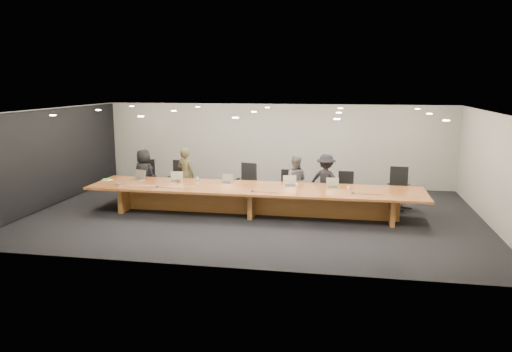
{
  "coord_description": "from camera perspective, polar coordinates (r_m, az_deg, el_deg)",
  "views": [
    {
      "loc": [
        2.43,
        -12.91,
        3.55
      ],
      "look_at": [
        0.0,
        0.3,
        1.0
      ],
      "focal_mm": 35.0,
      "sensor_mm": 36.0,
      "label": 1
    }
  ],
  "objects": [
    {
      "name": "back_wall",
      "position": [
        17.22,
        2.23,
        3.57
      ],
      "size": [
        12.0,
        0.02,
        2.8
      ],
      "primitive_type": "cube",
      "color": "#B9B3A9",
      "rests_on": "ground"
    },
    {
      "name": "conference_table",
      "position": [
        13.48,
        -0.23,
        -2.24
      ],
      "size": [
        9.0,
        1.8,
        0.75
      ],
      "color": "brown",
      "rests_on": "ground"
    },
    {
      "name": "ground",
      "position": [
        13.61,
        -0.23,
        -4.37
      ],
      "size": [
        12.0,
        12.0,
        0.0
      ],
      "primitive_type": "plane",
      "color": "black",
      "rests_on": "ground"
    },
    {
      "name": "chair_mid_right",
      "position": [
        14.59,
        3.62,
        -1.28
      ],
      "size": [
        0.52,
        0.52,
        1.02
      ],
      "primitive_type": null,
      "rotation": [
        0.0,
        0.0,
        0.0
      ],
      "color": "black",
      "rests_on": "ground"
    },
    {
      "name": "chair_far_left",
      "position": [
        15.73,
        -12.6,
        -0.31
      ],
      "size": [
        0.65,
        0.65,
        1.2
      ],
      "primitive_type": null,
      "rotation": [
        0.0,
        0.0,
        0.06
      ],
      "color": "black",
      "rests_on": "ground"
    },
    {
      "name": "chair_far_right",
      "position": [
        14.6,
        15.98,
        -1.33
      ],
      "size": [
        0.65,
        0.65,
        1.2
      ],
      "primitive_type": null,
      "rotation": [
        0.0,
        0.0,
        -0.07
      ],
      "color": "black",
      "rests_on": "ground"
    },
    {
      "name": "person_c",
      "position": [
        14.48,
        4.48,
        -0.53
      ],
      "size": [
        0.74,
        0.59,
        1.45
      ],
      "primitive_type": "imported",
      "rotation": [
        0.0,
        0.0,
        3.09
      ],
      "color": "#535355",
      "rests_on": "ground"
    },
    {
      "name": "paper_cup_near",
      "position": [
        13.55,
        4.68,
        -1.02
      ],
      "size": [
        0.08,
        0.08,
        0.09
      ],
      "primitive_type": "cone",
      "rotation": [
        0.0,
        0.0,
        -0.13
      ],
      "color": "silver",
      "rests_on": "conference_table"
    },
    {
      "name": "laptop_e",
      "position": [
        13.5,
        8.79,
        -0.78
      ],
      "size": [
        0.36,
        0.28,
        0.26
      ],
      "primitive_type": null,
      "rotation": [
        0.0,
        0.0,
        0.13
      ],
      "color": "tan",
      "rests_on": "conference_table"
    },
    {
      "name": "mic_center",
      "position": [
        12.92,
        -0.43,
        -1.7
      ],
      "size": [
        0.13,
        0.13,
        0.03
      ],
      "primitive_type": "cone",
      "rotation": [
        0.0,
        0.0,
        -0.16
      ],
      "color": "black",
      "rests_on": "conference_table"
    },
    {
      "name": "person_d",
      "position": [
        14.4,
        7.98,
        -0.51
      ],
      "size": [
        1.1,
        0.82,
        1.53
      ],
      "primitive_type": "imported",
      "rotation": [
        0.0,
        0.0,
        2.86
      ],
      "color": "black",
      "rests_on": "ground"
    },
    {
      "name": "water_bottle",
      "position": [
        13.91,
        -6.73,
        -0.53
      ],
      "size": [
        0.07,
        0.07,
        0.2
      ],
      "primitive_type": "cylinder",
      "rotation": [
        0.0,
        0.0,
        0.21
      ],
      "color": "silver",
      "rests_on": "conference_table"
    },
    {
      "name": "amber_mug",
      "position": [
        14.2,
        -8.89,
        -0.57
      ],
      "size": [
        0.09,
        0.09,
        0.09
      ],
      "primitive_type": "cylinder",
      "rotation": [
        0.0,
        0.0,
        0.29
      ],
      "color": "brown",
      "rests_on": "conference_table"
    },
    {
      "name": "person_a",
      "position": [
        15.54,
        -12.68,
        0.17
      ],
      "size": [
        0.85,
        0.67,
        1.54
      ],
      "primitive_type": "imported",
      "rotation": [
        0.0,
        0.0,
        2.88
      ],
      "color": "black",
      "rests_on": "ground"
    },
    {
      "name": "laptop_d",
      "position": [
        13.58,
        3.96,
        -0.56
      ],
      "size": [
        0.42,
        0.35,
        0.29
      ],
      "primitive_type": null,
      "rotation": [
        0.0,
        0.0,
        0.27
      ],
      "color": "#C7B398",
      "rests_on": "conference_table"
    },
    {
      "name": "laptop_c",
      "position": [
        13.99,
        -3.4,
        -0.29
      ],
      "size": [
        0.33,
        0.25,
        0.25
      ],
      "primitive_type": null,
      "rotation": [
        0.0,
        0.0,
        -0.06
      ],
      "color": "tan",
      "rests_on": "conference_table"
    },
    {
      "name": "chair_right",
      "position": [
        14.41,
        10.2,
        -1.55
      ],
      "size": [
        0.53,
        0.53,
        1.05
      ],
      "primitive_type": null,
      "rotation": [
        0.0,
        0.0,
        0.0
      ],
      "color": "black",
      "rests_on": "ground"
    },
    {
      "name": "av_box",
      "position": [
        14.21,
        -15.43,
        -0.95
      ],
      "size": [
        0.2,
        0.17,
        0.03
      ],
      "primitive_type": "cube",
      "rotation": [
        0.0,
        0.0,
        -0.26
      ],
      "color": "#9F9EA3",
      "rests_on": "conference_table"
    },
    {
      "name": "lime_gadget",
      "position": [
        15.0,
        -16.73,
        -0.35
      ],
      "size": [
        0.21,
        0.17,
        0.03
      ],
      "primitive_type": "cube",
      "rotation": [
        0.0,
        0.0,
        0.43
      ],
      "color": "#6BCA35",
      "rests_on": "notepad"
    },
    {
      "name": "left_wall_panel",
      "position": [
        15.54,
        -22.32,
        1.88
      ],
      "size": [
        0.08,
        7.84,
        2.74
      ],
      "primitive_type": "cube",
      "color": "black",
      "rests_on": "ground"
    },
    {
      "name": "laptop_b",
      "position": [
        14.33,
        -9.15,
        -0.08
      ],
      "size": [
        0.39,
        0.31,
        0.28
      ],
      "primitive_type": null,
      "rotation": [
        0.0,
        0.0,
        0.13
      ],
      "color": "#C1B593",
      "rests_on": "conference_table"
    },
    {
      "name": "mic_right",
      "position": [
        12.93,
        11.0,
        -1.9
      ],
      "size": [
        0.13,
        0.13,
        0.03
      ],
      "primitive_type": "cone",
      "rotation": [
        0.0,
        0.0,
        0.3
      ],
      "color": "black",
      "rests_on": "conference_table"
    },
    {
      "name": "notepad",
      "position": [
        15.0,
        -16.65,
        -0.43
      ],
      "size": [
        0.3,
        0.25,
        0.02
      ],
      "primitive_type": "cube",
      "rotation": [
        0.0,
        0.0,
        -0.16
      ],
      "color": "silver",
      "rests_on": "conference_table"
    },
    {
      "name": "paper_cup_far",
      "position": [
        13.31,
        10.53,
        -1.38
      ],
      "size": [
        0.08,
        0.08,
        0.09
      ],
      "primitive_type": "cone",
      "rotation": [
        0.0,
        0.0,
        0.05
      ],
      "color": "silver",
      "rests_on": "conference_table"
    },
    {
      "name": "laptop_a",
      "position": [
        14.8,
        -13.42,
        0.12
      ],
      "size": [
        0.43,
        0.36,
        0.29
      ],
      "primitive_type": null,
      "rotation": [
        0.0,
        0.0,
        -0.28
      ],
      "color": "#C2B694",
      "rests_on": "conference_table"
    },
    {
      "name": "person_b",
      "position": [
        15.07,
        -8.01,
        0.15
      ],
      "size": [
        0.69,
        0.57,
        1.61
      ],
      "primitive_type": "imported",
      "rotation": [
        0.0,
        0.0,
        2.78
      ],
      "color": "#3A351F",
      "rests_on": "ground"
    },
    {
      "name": "chair_left",
      "position": [
        15.37,
        -8.93,
        -0.44
      ],
      "size": [
        0.67,
        0.67,
        1.2
      ],
      "primitive_type": null,
      "rotation": [
        0.0,
        0.0,
        -0.11
      ],
      "color": "black",
      "rests_on": "ground"
    },
    {
      "name": "mic_left",
      "position": [
        13.71,
        -11.21,
        -1.18
      ],
      "size": [
        0.15,
        0.15,
        0.03
      ],
      "primitive_type": "cone",
      "rotation": [
        0.0,
        0.0,
        0.39
      ],
      "color": "black",
      "rests_on": "conference_table"
    },
    {
      "name": "chair_mid_left",
      "position": [
        14.86,
        -1.21,
        -0.76
      ],
      "size": [
        0.73,
        0.73,
        1.17
      ],
      "primitive_type": null,
      "rotation": [
        0.0,
        0.0,
        -0.26
      ],
      "color": "black",
      "rests_on": "ground"
    }
  ]
}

